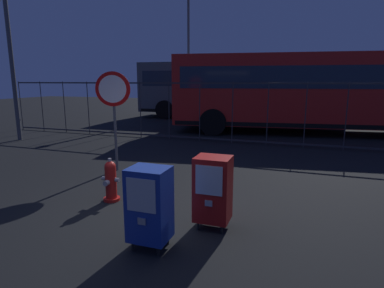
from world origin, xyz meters
TOP-DOWN VIEW (x-y plane):
  - ground_plane at (0.00, 0.00)m, footprint 60.00×60.00m
  - fire_hydrant at (-0.86, 0.30)m, footprint 0.33×0.32m
  - newspaper_box_primary at (1.06, -0.11)m, footprint 0.48×0.42m
  - newspaper_box_secondary at (0.49, -0.89)m, footprint 0.48×0.42m
  - stop_sign at (-1.80, 1.96)m, footprint 0.71×0.31m
  - fence_barrier at (0.00, 6.06)m, footprint 18.03×0.04m
  - bus_near at (2.45, 9.06)m, footprint 10.75×4.02m
  - bus_far at (-1.25, 12.93)m, footprint 10.61×3.19m
  - street_light_near_right at (-4.43, 14.10)m, footprint 0.32×0.32m

SIDE VIEW (x-z plane):
  - ground_plane at x=0.00m, z-range 0.00..0.00m
  - fire_hydrant at x=-0.86m, z-range -0.02..0.72m
  - newspaper_box_primary at x=1.06m, z-range 0.06..1.08m
  - newspaper_box_secondary at x=0.49m, z-range 0.06..1.08m
  - fence_barrier at x=0.00m, z-range 0.02..2.02m
  - stop_sign at x=-1.80m, z-range 0.49..2.72m
  - bus_near at x=2.45m, z-range 0.21..3.21m
  - bus_far at x=-1.25m, z-range 0.21..3.21m
  - street_light_near_right at x=-4.43m, z-range 0.57..7.89m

